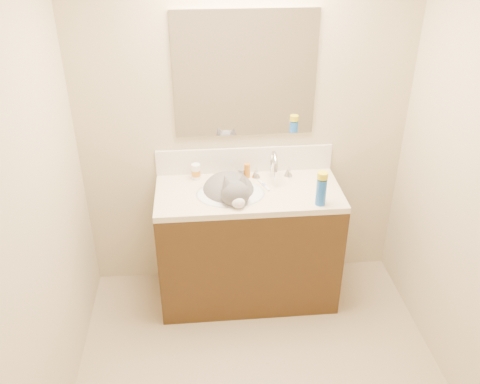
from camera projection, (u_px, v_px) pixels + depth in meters
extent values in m
cube|color=#C1B290|center=(245.00, 118.00, 3.32)|extent=(2.20, 0.04, 2.50)
cube|color=#C1B290|center=(16.00, 236.00, 2.16)|extent=(0.04, 2.50, 2.50)
cube|color=#3A2510|center=(248.00, 247.00, 3.50)|extent=(1.20, 0.55, 0.82)
cube|color=beige|center=(249.00, 193.00, 3.29)|extent=(1.20, 0.55, 0.04)
ellipsoid|color=white|center=(230.00, 203.00, 3.28)|extent=(0.45, 0.36, 0.14)
cylinder|color=silver|center=(272.00, 169.00, 3.42)|extent=(0.04, 0.04, 0.11)
torus|color=silver|center=(274.00, 166.00, 3.34)|extent=(0.03, 0.20, 0.20)
cylinder|color=silver|center=(276.00, 176.00, 3.28)|extent=(0.03, 0.03, 0.06)
cone|color=silver|center=(256.00, 173.00, 3.42)|extent=(0.06, 0.06, 0.06)
cone|color=silver|center=(288.00, 172.00, 3.44)|extent=(0.06, 0.06, 0.06)
ellipsoid|color=#545153|center=(228.00, 193.00, 3.31)|extent=(0.40, 0.44, 0.25)
ellipsoid|color=#545153|center=(235.00, 194.00, 3.12)|extent=(0.21, 0.19, 0.17)
ellipsoid|color=#545153|center=(232.00, 192.00, 3.20)|extent=(0.15, 0.15, 0.16)
cone|color=#545153|center=(226.00, 181.00, 3.09)|extent=(0.09, 0.10, 0.11)
cone|color=#545153|center=(243.00, 179.00, 3.11)|extent=(0.09, 0.10, 0.11)
ellipsoid|color=silver|center=(238.00, 203.00, 3.07)|extent=(0.09, 0.08, 0.07)
ellipsoid|color=silver|center=(234.00, 202.00, 3.20)|extent=(0.14, 0.10, 0.15)
sphere|color=pink|center=(240.00, 205.00, 3.05)|extent=(0.02, 0.02, 0.02)
cylinder|color=#545153|center=(252.00, 201.00, 3.37)|extent=(0.16, 0.26, 0.05)
cube|color=silver|center=(245.00, 160.00, 3.46)|extent=(1.20, 0.02, 0.18)
cube|color=white|center=(245.00, 75.00, 3.17)|extent=(0.90, 0.02, 0.80)
cylinder|color=white|center=(196.00, 172.00, 3.39)|extent=(0.07, 0.07, 0.11)
cylinder|color=orange|center=(196.00, 173.00, 3.39)|extent=(0.07, 0.07, 0.04)
cylinder|color=#B7B7BC|center=(241.00, 173.00, 3.43)|extent=(0.07, 0.07, 0.06)
cylinder|color=#C06B16|center=(247.00, 171.00, 3.41)|extent=(0.04, 0.04, 0.10)
cube|color=white|center=(264.00, 185.00, 3.33)|extent=(0.07, 0.15, 0.01)
cube|color=#6FA3EC|center=(264.00, 185.00, 3.33)|extent=(0.02, 0.03, 0.02)
cylinder|color=blue|center=(321.00, 192.00, 3.09)|extent=(0.08, 0.08, 0.17)
cylinder|color=yellow|center=(323.00, 175.00, 3.03)|extent=(0.08, 0.08, 0.04)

